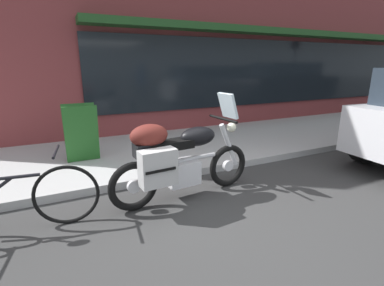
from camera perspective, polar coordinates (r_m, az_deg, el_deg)
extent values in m
plane|color=#323232|center=(3.55, 5.10, -14.40)|extent=(80.00, 80.00, 0.00)
cube|color=brown|center=(10.33, 23.36, 25.04)|extent=(19.69, 0.35, 7.35)
cube|color=black|center=(10.02, 22.92, 13.13)|extent=(13.78, 0.06, 1.80)
cube|color=#1E471E|center=(9.91, 24.62, 19.35)|extent=(13.78, 0.60, 0.16)
torus|color=black|center=(4.24, 7.30, -4.58)|extent=(0.65, 0.14, 0.64)
cylinder|color=silver|center=(4.24, 7.30, -4.58)|extent=(0.16, 0.07, 0.16)
torus|color=black|center=(3.59, -11.75, -8.61)|extent=(0.65, 0.14, 0.64)
cylinder|color=silver|center=(3.59, -11.75, -8.61)|extent=(0.16, 0.07, 0.16)
cube|color=silver|center=(3.82, -2.06, -5.96)|extent=(0.46, 0.34, 0.32)
cylinder|color=silver|center=(3.78, -1.41, -3.43)|extent=(0.95, 0.14, 0.06)
ellipsoid|color=black|center=(3.79, 1.20, 1.37)|extent=(0.54, 0.32, 0.26)
cube|color=black|center=(3.61, -4.49, -0.39)|extent=(0.62, 0.29, 0.11)
cube|color=black|center=(3.49, -9.35, -1.46)|extent=(0.30, 0.24, 0.18)
cylinder|color=silver|center=(4.14, 7.45, -0.42)|extent=(0.35, 0.10, 0.67)
cylinder|color=black|center=(3.98, 6.28, 4.89)|extent=(0.09, 0.62, 0.04)
cube|color=silver|center=(3.99, 7.28, 7.53)|extent=(0.18, 0.33, 0.35)
sphere|color=#EAEACC|center=(4.10, 8.02, 3.16)|extent=(0.14, 0.14, 0.14)
cube|color=#ADADAD|center=(3.35, -6.92, -5.00)|extent=(0.46, 0.24, 0.44)
cube|color=black|center=(3.25, -6.28, -5.62)|extent=(0.37, 0.05, 0.03)
ellipsoid|color=#591E19|center=(3.46, -8.71, 1.51)|extent=(0.50, 0.36, 0.28)
torus|color=black|center=(3.52, -24.05, -9.62)|extent=(0.71, 0.12, 0.71)
cylinder|color=black|center=(3.51, -33.05, -5.93)|extent=(0.57, 0.10, 0.04)
cylinder|color=black|center=(3.35, -25.88, -1.56)|extent=(0.09, 0.48, 0.03)
cylinder|color=black|center=(6.15, 31.76, -0.35)|extent=(0.67, 0.25, 0.66)
cube|color=#1E511E|center=(5.17, -21.45, 1.65)|extent=(0.55, 0.20, 0.99)
cube|color=#1E511E|center=(5.39, -21.66, 2.15)|extent=(0.55, 0.20, 0.99)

